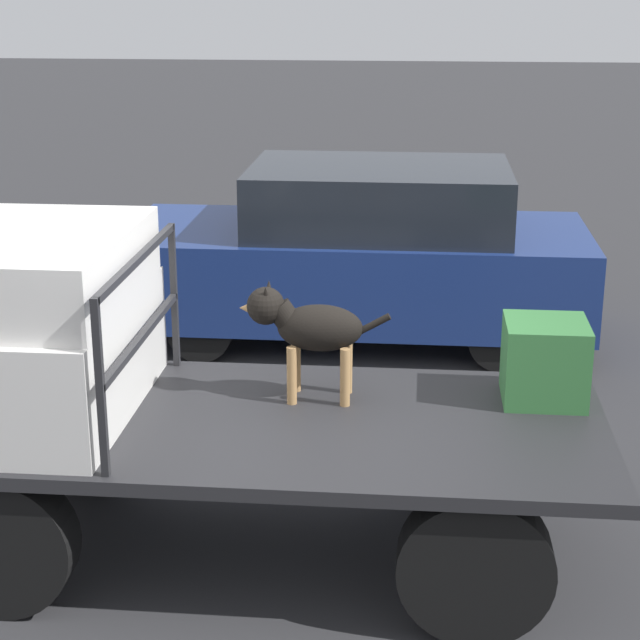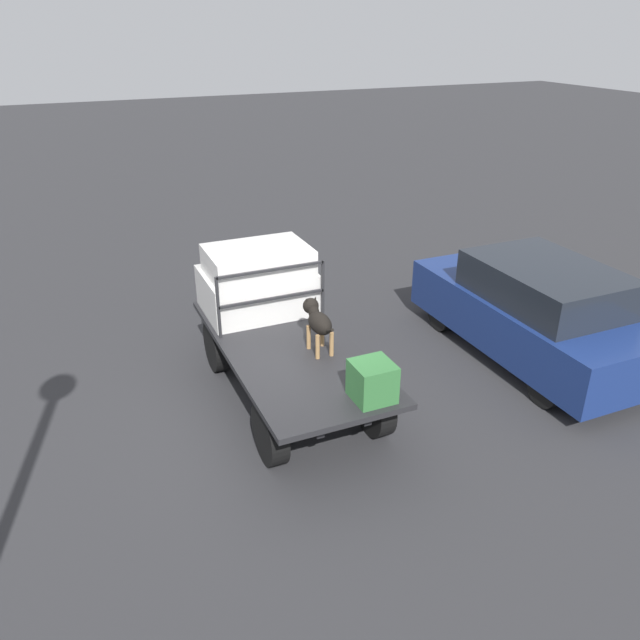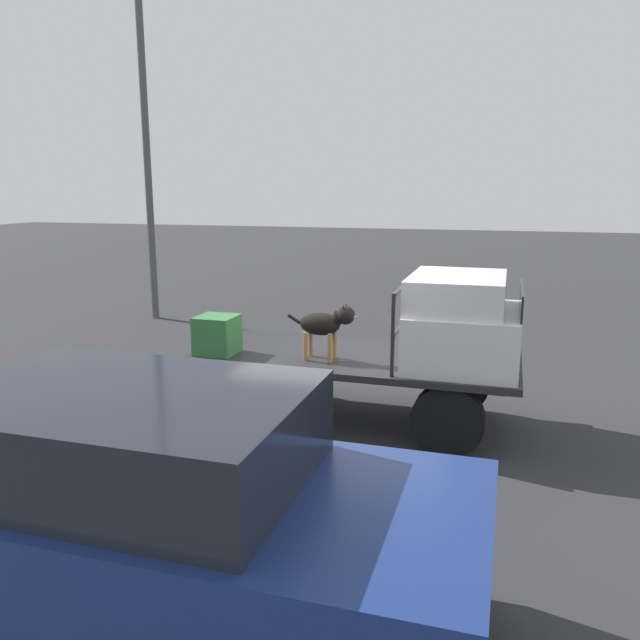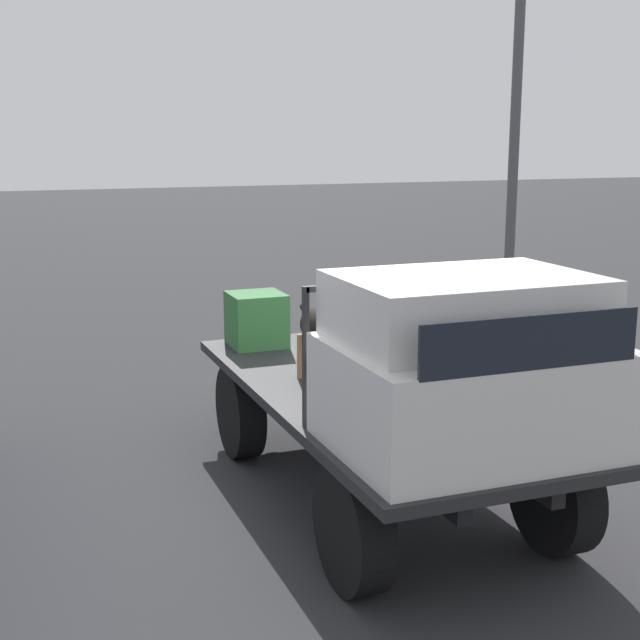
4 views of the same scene
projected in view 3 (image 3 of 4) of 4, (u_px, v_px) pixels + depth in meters
ground_plane at (354, 419)px, 8.21m from camera, size 80.00×80.00×0.00m
flatbed_truck at (354, 374)px, 8.08m from camera, size 4.12×1.82×0.89m
truck_cab at (462, 322)px, 7.54m from camera, size 1.30×1.70×1.08m
truck_headboard at (405, 310)px, 7.71m from camera, size 0.04×1.70×0.96m
dog at (327, 324)px, 7.69m from camera, size 0.91×0.28×0.73m
cargo_crate at (217, 335)px, 8.04m from camera, size 0.49×0.49×0.49m
parked_sedan at (153, 508)px, 4.26m from camera, size 4.37×1.88×1.67m
light_pole_near at (143, 77)px, 13.58m from camera, size 0.54×0.54×7.66m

